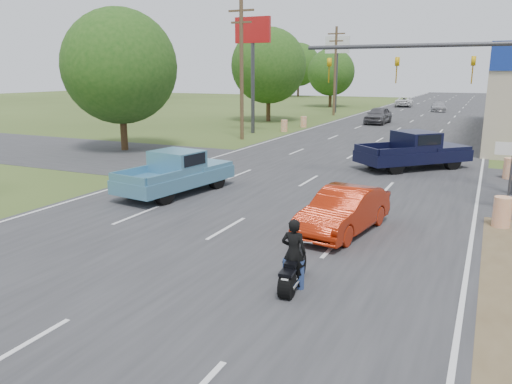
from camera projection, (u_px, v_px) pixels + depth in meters
The scene contains 26 objects.
ground at pixel (16, 351), 9.02m from camera, with size 200.00×200.00×0.00m, color #39491D.
main_road at pixel (398, 129), 44.23m from camera, with size 15.00×180.00×0.02m, color #2D2D30.
cross_road at pixel (322, 173), 24.86m from camera, with size 120.00×10.00×0.02m, color #2D2D30.
utility_pole_5 at pixel (242, 67), 36.35m from camera, with size 2.00×0.28×10.00m.
utility_pole_6 at pixel (335, 69), 57.47m from camera, with size 2.00×0.28×10.00m.
tree_0 at pixel (120, 67), 31.18m from camera, with size 7.14×7.14×8.84m.
tree_1 at pixel (269, 66), 50.26m from camera, with size 7.56×7.56×9.36m.
tree_2 at pixel (331, 72), 71.82m from camera, with size 6.72×6.72×8.32m.
tree_4 at pixel (141, 62), 96.17m from camera, with size 9.24×9.24×11.44m.
tree_6 at pixel (299, 65), 103.52m from camera, with size 8.82×8.82×10.92m.
barrel_0 at pixel (502, 212), 16.16m from camera, with size 0.56×0.56×1.00m, color orange.
barrel_1 at pixel (510, 169), 23.48m from camera, with size 0.56×0.56×1.00m, color orange.
barrel_2 at pixel (284, 126), 42.34m from camera, with size 0.56×0.56×1.00m, color orange.
barrel_3 at pixel (304, 122), 45.74m from camera, with size 0.56×0.56×1.00m, color orange.
pole_sign_left_near at pixel (253, 43), 39.85m from camera, with size 3.00×0.35×9.20m.
pole_sign_left_far at pixel (337, 53), 60.98m from camera, with size 3.00×0.35×9.20m.
lane_sign at pixel (512, 160), 17.51m from camera, with size 1.20×0.08×2.52m.
signal_mast at pixel (454, 75), 20.45m from camera, with size 9.12×0.40×7.00m.
red_convertible at pixel (344, 211), 15.54m from camera, with size 1.48×4.25×1.40m, color #991C07.
motorcycle at pixel (293, 272), 11.49m from camera, with size 0.58×1.89×0.96m.
rider at pixel (294, 256), 11.43m from camera, with size 0.58×0.38×1.60m, color black.
blue_pickup at pixel (178, 172), 20.66m from camera, with size 2.83×5.62×1.78m.
navy_pickup at pixel (416, 150), 25.91m from camera, with size 5.70×5.79×1.95m.
distant_car_grey at pixel (378, 115), 48.76m from camera, with size 1.93×4.81×1.64m, color #4D4C51.
distant_car_silver at pixel (439, 106), 64.36m from camera, with size 1.78×4.37×1.27m, color #A6A6AB.
distant_car_white at pixel (404, 102), 73.18m from camera, with size 2.36×5.13×1.43m, color silver.
Camera 1 is at (7.38, -5.48, 4.90)m, focal length 35.00 mm.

